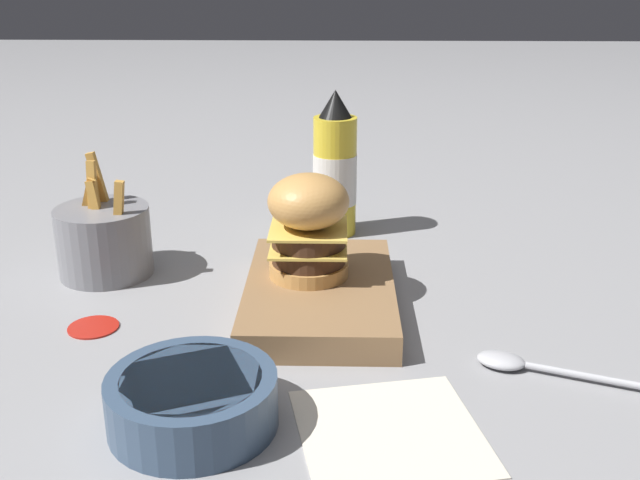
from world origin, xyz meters
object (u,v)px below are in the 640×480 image
(ketchup_bottle, at_px, (335,171))
(spoon, at_px, (522,364))
(side_bowl, at_px, (192,399))
(burger, at_px, (309,225))
(serving_board, at_px, (320,294))
(fries_basket, at_px, (104,240))

(ketchup_bottle, relative_size, spoon, 1.23)
(ketchup_bottle, distance_m, side_bowl, 0.51)
(side_bowl, distance_m, spoon, 0.32)
(burger, height_order, spoon, burger)
(serving_board, bearing_deg, ketchup_bottle, 176.56)
(burger, bearing_deg, serving_board, 38.59)
(ketchup_bottle, bearing_deg, fries_basket, -61.19)
(burger, distance_m, ketchup_bottle, 0.24)
(serving_board, xyz_separation_m, burger, (-0.02, -0.01, 0.08))
(burger, distance_m, fries_basket, 0.28)
(serving_board, distance_m, spoon, 0.24)
(serving_board, height_order, spoon, serving_board)
(burger, bearing_deg, side_bowl, -19.54)
(ketchup_bottle, relative_size, fries_basket, 1.38)
(burger, height_order, ketchup_bottle, ketchup_bottle)
(side_bowl, xyz_separation_m, spoon, (-0.10, 0.30, -0.02))
(spoon, bearing_deg, side_bowl, 38.42)
(side_bowl, bearing_deg, burger, 160.46)
(ketchup_bottle, height_order, side_bowl, ketchup_bottle)
(serving_board, xyz_separation_m, spoon, (0.14, 0.20, -0.01))
(fries_basket, height_order, side_bowl, fries_basket)
(ketchup_bottle, bearing_deg, side_bowl, -13.65)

